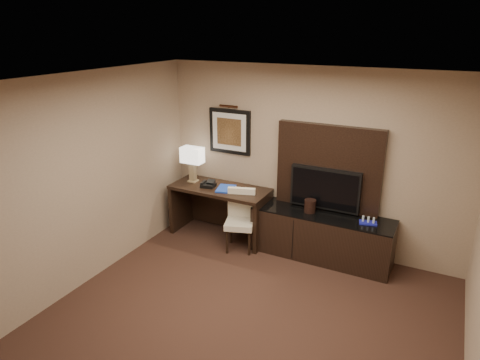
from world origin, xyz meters
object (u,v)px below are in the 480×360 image
Objects in this scene: desk_chair at (240,223)px; credenza at (321,236)px; table_lamp at (193,165)px; desk_phone at (208,184)px; desk at (220,212)px; minibar_tray at (368,221)px; tv at (325,189)px; ice_bucket at (310,206)px.

credenza is at bearing -2.77° from desk_chair.
table_lamp reaches higher than desk_phone.
desk is at bearing -177.53° from credenza.
desk is at bearing -179.48° from minibar_tray.
tv is at bearing -1.90° from desk_phone.
desk_chair is 0.82m from desk_phone.
minibar_tray is (2.79, -0.02, -0.37)m from table_lamp.
ice_bucket is 0.82m from minibar_tray.
desk_phone is 2.45m from minibar_tray.
desk_chair is 1.84m from minibar_tray.
ice_bucket is at bearing -135.29° from tv.
tv is at bearing 7.04° from desk.
minibar_tray is at bearing -1.91° from credenza.
ice_bucket reaches higher than desk.
desk_chair is 1.24m from table_lamp.
tv reaches higher than desk_phone.
credenza is 2.01× the size of tv.
desk_phone is (0.34, -0.10, -0.22)m from table_lamp.
minibar_tray is at bearing 0.84° from desk.
table_lamp is 1.99m from ice_bucket.
table_lamp reaches higher than credenza.
minibar_tray is at bearing -7.98° from desk_phone.
tv is at bearing 44.71° from ice_bucket.
table_lamp reaches higher than minibar_tray.
credenza is at bearing 4.96° from ice_bucket.
tv is 5.42× the size of ice_bucket.
desk_phone is (-1.81, -0.11, 0.54)m from credenza.
table_lamp is at bearing 154.05° from desk_phone.
table_lamp reaches higher than tv.
desk is 1.73m from tv.
minibar_tray is at bearing -0.43° from table_lamp.
minibar_tray is (0.82, -0.01, -0.05)m from ice_bucket.
desk is at bearing 133.47° from desk_chair.
desk_chair is at bearing -163.04° from ice_bucket.
desk is 1.50m from ice_bucket.
tv is 4.34× the size of minibar_tray.
table_lamp is at bearing -176.01° from tv.
minibar_tray is (0.64, -0.03, 0.39)m from credenza.
credenza is at bearing -6.41° from desk_phone.
desk_chair reaches higher than credenza.
credenza is 1.89m from desk_phone.
desk_chair reaches higher than minibar_tray.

